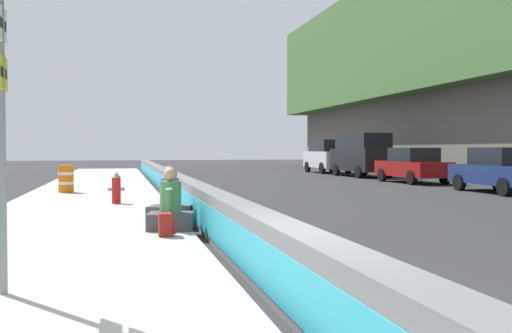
# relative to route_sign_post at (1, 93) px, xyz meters

# --- Properties ---
(ground_plane) EXTENTS (160.00, 160.00, 0.00)m
(ground_plane) POSITION_rel_route_sign_post_xyz_m (-0.81, -2.93, -2.23)
(ground_plane) COLOR #2B2B2D
(ground_plane) RESTS_ON ground
(sidewalk_strip) EXTENTS (80.00, 4.40, 0.14)m
(sidewalk_strip) POSITION_rel_route_sign_post_xyz_m (-0.81, -0.28, -2.16)
(sidewalk_strip) COLOR #A8A59E
(sidewalk_strip) RESTS_ON ground_plane
(jersey_barrier) EXTENTS (76.00, 0.45, 0.85)m
(jersey_barrier) POSITION_rel_route_sign_post_xyz_m (-0.81, -2.92, -1.81)
(jersey_barrier) COLOR slate
(jersey_barrier) RESTS_ON ground_plane
(route_sign_post) EXTENTS (0.44, 0.09, 3.60)m
(route_sign_post) POSITION_rel_route_sign_post_xyz_m (0.00, 0.00, 0.00)
(route_sign_post) COLOR gray
(route_sign_post) RESTS_ON sidewalk_strip
(fire_hydrant) EXTENTS (0.26, 0.46, 0.88)m
(fire_hydrant) POSITION_rel_route_sign_post_xyz_m (9.90, -1.08, -1.65)
(fire_hydrant) COLOR red
(fire_hydrant) RESTS_ON sidewalk_strip
(seated_person_foreground) EXTENTS (0.85, 0.95, 1.17)m
(seated_person_foreground) POSITION_rel_route_sign_post_xyz_m (4.41, -2.11, -1.73)
(seated_person_foreground) COLOR #424247
(seated_person_foreground) RESTS_ON sidewalk_strip
(seated_person_middle) EXTENTS (0.95, 1.02, 1.16)m
(seated_person_middle) POSITION_rel_route_sign_post_xyz_m (5.76, -2.20, -1.73)
(seated_person_middle) COLOR #424247
(seated_person_middle) RESTS_ON sidewalk_strip
(backpack) EXTENTS (0.32, 0.28, 0.40)m
(backpack) POSITION_rel_route_sign_post_xyz_m (3.60, -1.96, -1.90)
(backpack) COLOR maroon
(backpack) RESTS_ON sidewalk_strip
(construction_barrel) EXTENTS (0.54, 0.54, 0.95)m
(construction_barrel) POSITION_rel_route_sign_post_xyz_m (14.46, 0.64, -1.61)
(construction_barrel) COLOR orange
(construction_barrel) RESTS_ON sidewalk_strip
(parked_car_third) EXTENTS (4.56, 2.07, 1.71)m
(parked_car_third) POSITION_rel_route_sign_post_xyz_m (12.32, -15.13, -1.37)
(parked_car_third) COLOR navy
(parked_car_third) RESTS_ON ground_plane
(parked_car_fourth) EXTENTS (4.54, 2.03, 1.71)m
(parked_car_fourth) POSITION_rel_route_sign_post_xyz_m (18.90, -15.05, -1.37)
(parked_car_fourth) COLOR maroon
(parked_car_fourth) RESTS_ON ground_plane
(parked_car_midline) EXTENTS (5.15, 2.20, 2.56)m
(parked_car_midline) POSITION_rel_route_sign_post_xyz_m (25.20, -15.18, -0.88)
(parked_car_midline) COLOR black
(parked_car_midline) RESTS_ON ground_plane
(parked_car_far) EXTENTS (4.81, 2.08, 2.28)m
(parked_car_far) POSITION_rel_route_sign_post_xyz_m (30.89, -15.14, -1.05)
(parked_car_far) COLOR silver
(parked_car_far) RESTS_ON ground_plane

